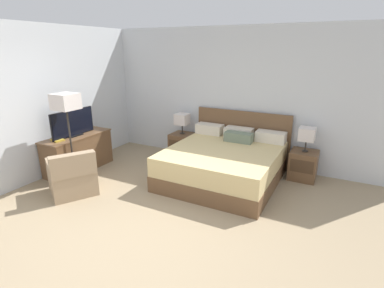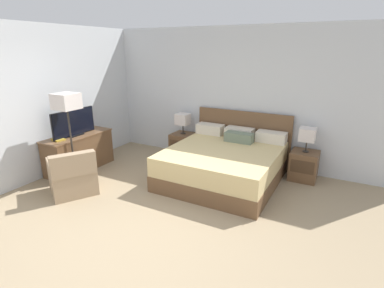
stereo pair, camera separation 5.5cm
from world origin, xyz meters
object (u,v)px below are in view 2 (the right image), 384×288
at_px(nightstand_left, 183,145).
at_px(armchair_by_window, 73,177).
at_px(table_lamp_right, 308,135).
at_px(tv, 74,123).
at_px(table_lamp_left, 183,119).
at_px(floor_lamp, 67,107).
at_px(dresser, 79,152).
at_px(book_red_cover, 58,140).
at_px(nightstand_right, 304,166).
at_px(bed, 224,163).

xyz_separation_m(nightstand_left, armchair_by_window, (-0.73, -2.38, 0.02)).
relative_size(table_lamp_right, tv, 0.46).
relative_size(nightstand_left, table_lamp_right, 1.20).
height_order(table_lamp_left, floor_lamp, floor_lamp).
distance_m(tv, floor_lamp, 0.63).
distance_m(table_lamp_right, dresser, 4.33).
distance_m(dresser, book_red_cover, 0.54).
bearing_deg(floor_lamp, tv, 131.22).
relative_size(nightstand_right, table_lamp_right, 1.20).
height_order(bed, table_lamp_left, bed).
bearing_deg(book_red_cover, table_lamp_left, 53.77).
bearing_deg(table_lamp_left, bed, -29.20).
bearing_deg(bed, table_lamp_left, 150.80).
distance_m(dresser, armchair_by_window, 1.07).
bearing_deg(book_red_cover, table_lamp_right, 26.54).
distance_m(nightstand_left, tv, 2.29).
bearing_deg(table_lamp_left, dresser, -132.31).
distance_m(nightstand_left, table_lamp_right, 2.61).
relative_size(table_lamp_left, table_lamp_right, 1.00).
bearing_deg(tv, floor_lamp, -48.78).
height_order(nightstand_right, dresser, dresser).
xyz_separation_m(table_lamp_right, tv, (-4.00, -1.64, 0.10)).
xyz_separation_m(table_lamp_right, book_red_cover, (-4.02, -2.01, -0.13)).
xyz_separation_m(table_lamp_left, tv, (-1.45, -1.64, 0.10)).
xyz_separation_m(tv, armchair_by_window, (0.72, -0.74, -0.67)).
height_order(dresser, book_red_cover, book_red_cover).
distance_m(nightstand_right, table_lamp_left, 2.61).
xyz_separation_m(nightstand_left, table_lamp_right, (2.55, 0.00, 0.59)).
xyz_separation_m(dresser, armchair_by_window, (0.72, -0.79, -0.08)).
relative_size(nightstand_right, book_red_cover, 2.44).
bearing_deg(dresser, nightstand_left, 47.67).
bearing_deg(dresser, bed, 17.96).
xyz_separation_m(dresser, tv, (0.00, -0.04, 0.59)).
relative_size(table_lamp_left, tv, 0.46).
height_order(bed, nightstand_right, bed).
distance_m(table_lamp_left, tv, 2.19).
distance_m(bed, nightstand_right, 1.46).
bearing_deg(tv, armchair_by_window, -46.08).
height_order(armchair_by_window, floor_lamp, floor_lamp).
xyz_separation_m(nightstand_left, dresser, (-1.45, -1.59, 0.10)).
height_order(nightstand_left, book_red_cover, book_red_cover).
height_order(nightstand_left, dresser, dresser).
relative_size(table_lamp_left, book_red_cover, 2.03).
bearing_deg(tv, nightstand_right, 22.30).
relative_size(dresser, floor_lamp, 0.87).
height_order(nightstand_left, table_lamp_left, table_lamp_left).
relative_size(bed, armchair_by_window, 2.17).
relative_size(nightstand_left, nightstand_right, 1.00).
height_order(nightstand_right, tv, tv).
height_order(nightstand_left, nightstand_right, same).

